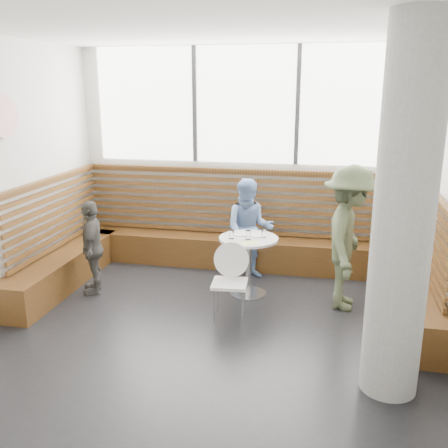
% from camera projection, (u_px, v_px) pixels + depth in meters
% --- Properties ---
extents(room, '(5.00, 5.00, 3.20)m').
position_uv_depth(room, '(204.00, 192.00, 5.04)').
color(room, silver).
rests_on(room, ground).
extents(booth, '(5.00, 2.50, 1.44)m').
position_uv_depth(booth, '(235.00, 250.00, 7.02)').
color(booth, '#492D12').
rests_on(booth, ground).
extents(concrete_column, '(0.50, 0.50, 3.20)m').
position_uv_depth(concrete_column, '(404.00, 217.00, 4.10)').
color(concrete_column, gray).
rests_on(concrete_column, ground).
extents(wall_art, '(0.03, 0.50, 0.50)m').
position_uv_depth(wall_art, '(4.00, 117.00, 5.71)').
color(wall_art, white).
rests_on(wall_art, room).
extents(cafe_table, '(0.76, 0.76, 0.78)m').
position_uv_depth(cafe_table, '(248.00, 254.00, 6.40)').
color(cafe_table, silver).
rests_on(cafe_table, ground).
extents(cafe_chair, '(0.42, 0.41, 0.87)m').
position_uv_depth(cafe_chair, '(231.00, 275.00, 5.82)').
color(cafe_chair, white).
rests_on(cafe_chair, ground).
extents(adult_man, '(0.78, 1.20, 1.76)m').
position_uv_depth(adult_man, '(349.00, 238.00, 5.97)').
color(adult_man, '#4D583B').
rests_on(adult_man, ground).
extents(child_back, '(0.75, 0.62, 1.42)m').
position_uv_depth(child_back, '(249.00, 229.00, 6.96)').
color(child_back, '#7697CD').
rests_on(child_back, ground).
extents(child_left, '(0.53, 0.78, 1.24)m').
position_uv_depth(child_left, '(92.00, 247.00, 6.48)').
color(child_left, '#4A4943').
rests_on(child_left, ground).
extents(plate_near, '(0.20, 0.20, 0.01)m').
position_uv_depth(plate_near, '(241.00, 234.00, 6.45)').
color(plate_near, white).
rests_on(plate_near, cafe_table).
extents(plate_far, '(0.21, 0.21, 0.01)m').
position_uv_depth(plate_far, '(257.00, 235.00, 6.41)').
color(plate_far, white).
rests_on(plate_far, cafe_table).
extents(glass_left, '(0.07, 0.07, 0.11)m').
position_uv_depth(glass_left, '(232.00, 234.00, 6.29)').
color(glass_left, white).
rests_on(glass_left, cafe_table).
extents(glass_mid, '(0.07, 0.07, 0.11)m').
position_uv_depth(glass_mid, '(248.00, 235.00, 6.25)').
color(glass_mid, white).
rests_on(glass_mid, cafe_table).
extents(glass_right, '(0.06, 0.06, 0.10)m').
position_uv_depth(glass_right, '(263.00, 234.00, 6.33)').
color(glass_right, white).
rests_on(glass_right, cafe_table).
extents(menu_card, '(0.25, 0.21, 0.00)m').
position_uv_depth(menu_card, '(250.00, 243.00, 6.12)').
color(menu_card, '#A5C64C').
rests_on(menu_card, cafe_table).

